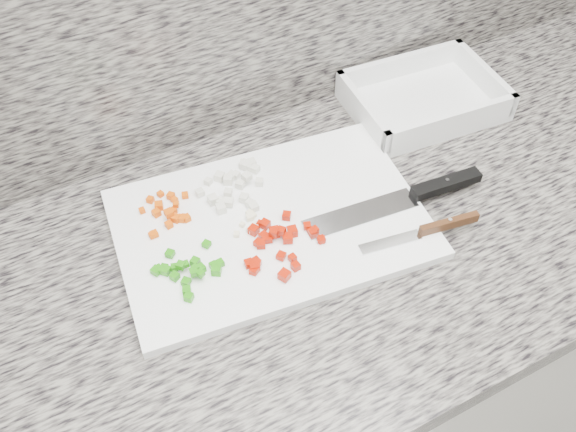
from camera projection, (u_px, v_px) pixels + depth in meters
name	position (u px, v px, depth m)	size (l,w,h in m)	color
cabinet	(296.00, 386.00, 1.33)	(3.92, 0.62, 0.86)	silver
countertop	(299.00, 254.00, 0.99)	(3.96, 0.64, 0.04)	slate
cutting_board	(271.00, 224.00, 1.00)	(0.47, 0.31, 0.02)	white
carrot_pile	(168.00, 212.00, 0.99)	(0.09, 0.09, 0.02)	#D04B04
onion_pile	(235.00, 184.00, 1.03)	(0.12, 0.11, 0.02)	beige
green_pepper_pile	(188.00, 270.00, 0.92)	(0.10, 0.10, 0.02)	#20800B
red_pepper_pile	(276.00, 244.00, 0.95)	(0.13, 0.12, 0.02)	#A31402
garlic_pile	(251.00, 222.00, 0.98)	(0.06, 0.04, 0.01)	beige
chef_knife	(417.00, 194.00, 1.02)	(0.31, 0.06, 0.02)	silver
paring_knife	(434.00, 228.00, 0.97)	(0.19, 0.05, 0.02)	silver
tray	(423.00, 100.00, 1.18)	(0.28, 0.22, 0.06)	white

